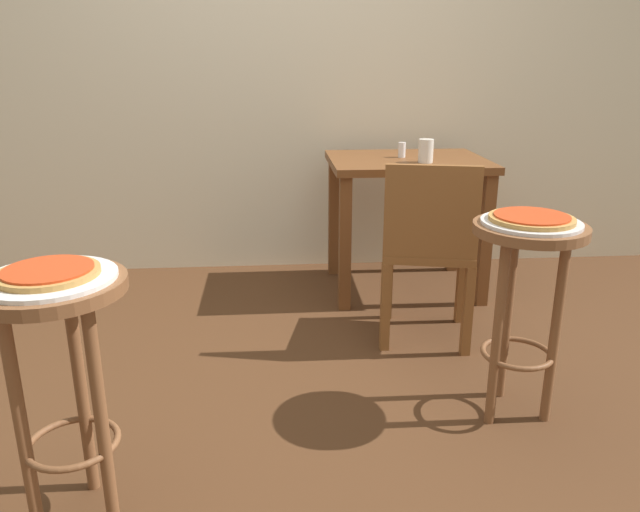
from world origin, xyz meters
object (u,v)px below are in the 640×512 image
stool_foreground (59,348)px  stool_middle (525,277)px  condiment_shaker (402,150)px  wooden_chair (429,246)px  dining_table (406,183)px  serving_plate_middle (531,223)px  pizza_middle (532,218)px  serving_plate_foreground (49,278)px  cup_near_edge (426,151)px  pizza_foreground (48,272)px

stool_foreground → stool_middle: bearing=16.4°
condiment_shaker → wooden_chair: wooden_chair is taller
wooden_chair → dining_table: bearing=86.4°
stool_foreground → serving_plate_middle: (1.46, 0.43, 0.20)m
serving_plate_middle → wooden_chair: (-0.18, 0.62, -0.27)m
serving_plate_middle → pizza_middle: bearing=0.0°
pizza_middle → dining_table: pizza_middle is taller
pizza_middle → stool_middle: bearing=-14.0°
stool_middle → wooden_chair: 0.65m
dining_table → wooden_chair: wooden_chair is taller
pizza_middle → serving_plate_middle: bearing=0.0°
serving_plate_foreground → cup_near_edge: bearing=49.4°
wooden_chair → serving_plate_foreground: bearing=-140.4°
pizza_foreground → condiment_shaker: size_ratio=3.17×
serving_plate_foreground → pizza_foreground: 0.02m
cup_near_edge → condiment_shaker: cup_near_edge is taller
condiment_shaker → stool_foreground: bearing=-125.9°
serving_plate_foreground → dining_table: size_ratio=0.41×
dining_table → serving_plate_foreground: bearing=-127.0°
pizza_middle → cup_near_edge: 1.18m
pizza_middle → cup_near_edge: bearing=93.7°
wooden_chair → condiment_shaker: bearing=88.6°
serving_plate_foreground → stool_middle: (1.46, 0.43, -0.20)m
stool_foreground → pizza_middle: 1.53m
stool_middle → dining_table: (-0.14, 1.32, 0.07)m
stool_middle → dining_table: dining_table is taller
stool_middle → cup_near_edge: 1.21m
serving_plate_foreground → dining_table: 2.19m
serving_plate_middle → condiment_shaker: size_ratio=4.17×
serving_plate_middle → cup_near_edge: 1.18m
condiment_shaker → pizza_middle: bearing=-83.0°
serving_plate_middle → pizza_middle: pizza_middle is taller
serving_plate_middle → condiment_shaker: (-0.17, 1.35, 0.05)m
serving_plate_foreground → wooden_chair: bearing=39.6°
pizza_middle → wooden_chair: wooden_chair is taller
pizza_middle → pizza_foreground: bearing=-163.6°
stool_foreground → pizza_foreground: 0.21m
stool_foreground → stool_middle: size_ratio=1.00×
pizza_middle → condiment_shaker: condiment_shaker is taller
serving_plate_middle → dining_table: size_ratio=0.40×
cup_near_edge → pizza_middle: bearing=-86.3°
serving_plate_middle → pizza_middle: size_ratio=1.18×
dining_table → cup_near_edge: cup_near_edge is taller
dining_table → cup_near_edge: size_ratio=7.00×
stool_middle → pizza_middle: bearing=166.0°
stool_middle → wooden_chair: bearing=106.4°
stool_foreground → pizza_middle: size_ratio=2.55×
stool_middle → cup_near_edge: bearing=93.7°
stool_foreground → serving_plate_foreground: bearing=45.0°
serving_plate_foreground → dining_table: bearing=53.0°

